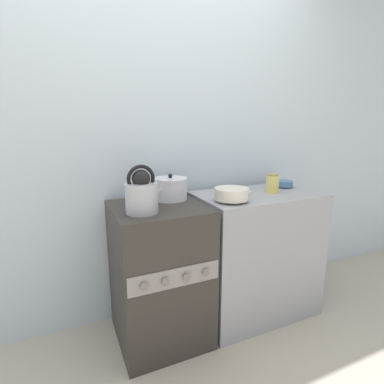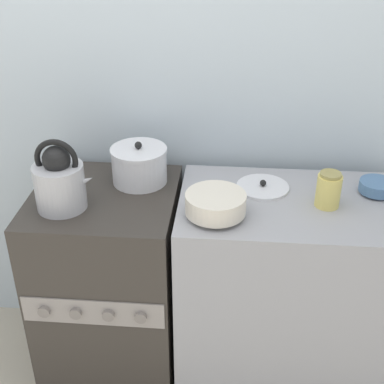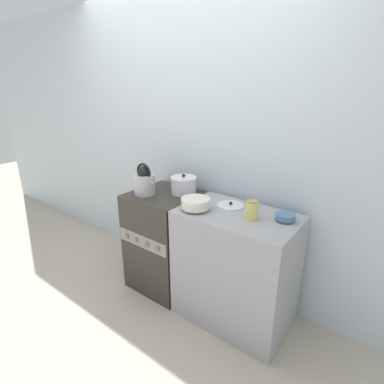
# 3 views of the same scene
# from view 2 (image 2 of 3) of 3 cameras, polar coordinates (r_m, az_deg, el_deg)

# --- Properties ---
(wall_back) EXTENTS (7.00, 0.06, 2.50)m
(wall_back) POSITION_cam_2_polar(r_m,az_deg,el_deg) (2.18, -8.27, 12.74)
(wall_back) COLOR silver
(wall_back) RESTS_ON ground_plane
(stove) EXTENTS (0.54, 0.56, 0.88)m
(stove) POSITION_cam_2_polar(r_m,az_deg,el_deg) (2.27, -8.61, -9.95)
(stove) COLOR #332D28
(stove) RESTS_ON ground_plane
(counter) EXTENTS (0.84, 0.52, 0.89)m
(counter) POSITION_cam_2_polar(r_m,az_deg,el_deg) (2.22, 9.85, -10.94)
(counter) COLOR #99999E
(counter) RESTS_ON ground_plane
(kettle) EXTENTS (0.22, 0.18, 0.26)m
(kettle) POSITION_cam_2_polar(r_m,az_deg,el_deg) (1.92, -13.93, 1.13)
(kettle) COLOR #B2B2B7
(kettle) RESTS_ON stove
(cooking_pot) EXTENTS (0.22, 0.22, 0.17)m
(cooking_pot) POSITION_cam_2_polar(r_m,az_deg,el_deg) (2.06, -5.64, 2.89)
(cooking_pot) COLOR silver
(cooking_pot) RESTS_ON stove
(enamel_bowl) EXTENTS (0.21, 0.21, 0.08)m
(enamel_bowl) POSITION_cam_2_polar(r_m,az_deg,el_deg) (1.83, 2.53, -1.26)
(enamel_bowl) COLOR beige
(enamel_bowl) RESTS_ON counter
(small_ceramic_bowl) EXTENTS (0.13, 0.13, 0.05)m
(small_ceramic_bowl) POSITION_cam_2_polar(r_m,az_deg,el_deg) (2.08, 19.11, 0.55)
(small_ceramic_bowl) COLOR #4C729E
(small_ceramic_bowl) RESTS_ON counter
(storage_jar) EXTENTS (0.09, 0.09, 0.13)m
(storage_jar) POSITION_cam_2_polar(r_m,az_deg,el_deg) (1.94, 14.36, 0.23)
(storage_jar) COLOR #E0CC66
(storage_jar) RESTS_ON counter
(loose_pot_lid) EXTENTS (0.20, 0.20, 0.03)m
(loose_pot_lid) POSITION_cam_2_polar(r_m,az_deg,el_deg) (2.03, 7.55, 0.56)
(loose_pot_lid) COLOR silver
(loose_pot_lid) RESTS_ON counter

